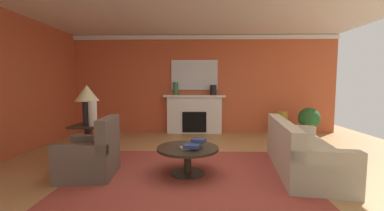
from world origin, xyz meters
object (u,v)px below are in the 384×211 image
(coffee_table, at_px, (188,154))
(vase_mantel_right, at_px, (213,90))
(potted_plant, at_px, (309,120))
(side_table, at_px, (89,140))
(table_lamp, at_px, (87,97))
(mantel_mirror, at_px, (194,75))
(vase_on_side_table, at_px, (93,113))
(sofa, at_px, (301,154))
(fireplace, at_px, (194,115))
(vase_mantel_left, at_px, (176,89))
(vase_tall_corner, at_px, (282,124))
(armchair_near_window, at_px, (91,158))

(coffee_table, xyz_separation_m, vase_mantel_right, (0.61, 3.32, 0.95))
(potted_plant, bearing_deg, vase_mantel_right, 166.27)
(coffee_table, bearing_deg, side_table, 161.07)
(coffee_table, height_order, potted_plant, potted_plant)
(table_lamp, bearing_deg, mantel_mirror, 55.10)
(vase_on_side_table, bearing_deg, sofa, -5.39)
(side_table, relative_size, potted_plant, 0.84)
(fireplace, distance_m, coffee_table, 3.38)
(sofa, bearing_deg, vase_mantel_left, 127.38)
(table_lamp, bearing_deg, vase_tall_corner, 28.48)
(sofa, height_order, vase_mantel_left, vase_mantel_left)
(armchair_near_window, distance_m, side_table, 0.89)
(coffee_table, bearing_deg, vase_mantel_left, 98.41)
(fireplace, bearing_deg, potted_plant, -12.22)
(fireplace, relative_size, coffee_table, 1.80)
(potted_plant, bearing_deg, table_lamp, -157.93)
(vase_mantel_right, bearing_deg, coffee_table, -100.40)
(side_table, xyz_separation_m, vase_tall_corner, (4.45, 2.41, -0.05))
(mantel_mirror, height_order, coffee_table, mantel_mirror)
(table_lamp, height_order, vase_mantel_right, table_lamp)
(sofa, relative_size, armchair_near_window, 2.32)
(potted_plant, bearing_deg, vase_tall_corner, 148.63)
(vase_mantel_right, distance_m, vase_on_side_table, 3.68)
(sofa, relative_size, side_table, 3.15)
(mantel_mirror, relative_size, vase_mantel_right, 4.64)
(fireplace, xyz_separation_m, vase_on_side_table, (-1.83, -2.83, 0.39))
(sofa, distance_m, armchair_near_window, 3.44)
(vase_mantel_right, bearing_deg, armchair_near_window, -121.72)
(table_lamp, distance_m, vase_tall_corner, 5.13)
(mantel_mirror, height_order, sofa, mantel_mirror)
(coffee_table, relative_size, vase_tall_corner, 1.45)
(vase_mantel_right, bearing_deg, side_table, -133.49)
(coffee_table, height_order, vase_on_side_table, vase_on_side_table)
(side_table, height_order, vase_tall_corner, side_table)
(vase_tall_corner, bearing_deg, vase_mantel_left, 175.27)
(table_lamp, bearing_deg, vase_mantel_left, 61.83)
(coffee_table, xyz_separation_m, table_lamp, (-1.92, 0.66, 0.89))
(vase_mantel_right, relative_size, potted_plant, 0.35)
(vase_mantel_right, distance_m, potted_plant, 2.71)
(armchair_near_window, bearing_deg, table_lamp, 116.29)
(armchair_near_window, distance_m, coffee_table, 1.53)
(coffee_table, height_order, vase_mantel_right, vase_mantel_right)
(vase_mantel_left, distance_m, vase_on_side_table, 3.09)
(vase_mantel_right, xyz_separation_m, potted_plant, (2.52, -0.62, -0.79))
(armchair_near_window, distance_m, table_lamp, 1.27)
(table_lamp, relative_size, vase_on_side_table, 1.61)
(armchair_near_window, bearing_deg, potted_plant, 31.36)
(table_lamp, bearing_deg, side_table, -90.00)
(vase_tall_corner, bearing_deg, vase_on_side_table, -149.49)
(fireplace, relative_size, vase_mantel_right, 6.10)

